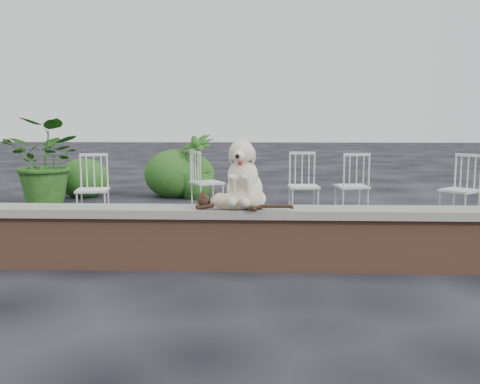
{
  "coord_description": "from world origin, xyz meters",
  "views": [
    {
      "loc": [
        -0.05,
        -4.86,
        1.38
      ],
      "look_at": [
        -0.25,
        0.2,
        0.7
      ],
      "focal_mm": 39.54,
      "sensor_mm": 36.0,
      "label": 1
    }
  ],
  "objects_px": {
    "chair_d": "(460,189)",
    "chair_b": "(304,185)",
    "dog": "(245,173)",
    "chair_e": "(207,181)",
    "potted_plant_b": "(196,167)",
    "potted_plant_a": "(48,161)",
    "chair_c": "(352,185)",
    "cat": "(235,200)",
    "chair_a": "(93,189)"
  },
  "relations": [
    {
      "from": "chair_e",
      "to": "potted_plant_b",
      "type": "distance_m",
      "value": 1.46
    },
    {
      "from": "chair_d",
      "to": "chair_b",
      "type": "height_order",
      "value": "same"
    },
    {
      "from": "potted_plant_a",
      "to": "potted_plant_b",
      "type": "xyz_separation_m",
      "value": [
        2.4,
        0.72,
        -0.14
      ]
    },
    {
      "from": "dog",
      "to": "chair_d",
      "type": "distance_m",
      "value": 3.67
    },
    {
      "from": "dog",
      "to": "chair_e",
      "type": "bearing_deg",
      "value": 112.53
    },
    {
      "from": "chair_a",
      "to": "chair_c",
      "type": "distance_m",
      "value": 3.63
    },
    {
      "from": "chair_a",
      "to": "chair_c",
      "type": "xyz_separation_m",
      "value": [
        3.58,
        0.56,
        0.0
      ]
    },
    {
      "from": "chair_d",
      "to": "potted_plant_b",
      "type": "bearing_deg",
      "value": -160.97
    },
    {
      "from": "chair_e",
      "to": "chair_b",
      "type": "xyz_separation_m",
      "value": [
        1.43,
        -0.44,
        0.0
      ]
    },
    {
      "from": "chair_a",
      "to": "chair_b",
      "type": "relative_size",
      "value": 1.0
    },
    {
      "from": "dog",
      "to": "chair_d",
      "type": "xyz_separation_m",
      "value": [
        2.84,
        2.29,
        -0.43
      ]
    },
    {
      "from": "chair_c",
      "to": "potted_plant_a",
      "type": "height_order",
      "value": "potted_plant_a"
    },
    {
      "from": "chair_e",
      "to": "chair_d",
      "type": "relative_size",
      "value": 1.0
    },
    {
      "from": "dog",
      "to": "chair_b",
      "type": "relative_size",
      "value": 0.69
    },
    {
      "from": "cat",
      "to": "chair_e",
      "type": "relative_size",
      "value": 1.1
    },
    {
      "from": "cat",
      "to": "chair_a",
      "type": "xyz_separation_m",
      "value": [
        -2.05,
        2.27,
        -0.2
      ]
    },
    {
      "from": "chair_e",
      "to": "chair_c",
      "type": "distance_m",
      "value": 2.16
    },
    {
      "from": "chair_e",
      "to": "chair_d",
      "type": "distance_m",
      "value": 3.59
    },
    {
      "from": "chair_a",
      "to": "potted_plant_a",
      "type": "distance_m",
      "value": 2.09
    },
    {
      "from": "chair_b",
      "to": "potted_plant_b",
      "type": "xyz_separation_m",
      "value": [
        -1.77,
        1.85,
        0.1
      ]
    },
    {
      "from": "chair_d",
      "to": "chair_c",
      "type": "distance_m",
      "value": 1.44
    },
    {
      "from": "chair_e",
      "to": "potted_plant_a",
      "type": "relative_size",
      "value": 0.65
    },
    {
      "from": "chair_b",
      "to": "chair_a",
      "type": "bearing_deg",
      "value": -173.19
    },
    {
      "from": "cat",
      "to": "potted_plant_b",
      "type": "height_order",
      "value": "potted_plant_b"
    },
    {
      "from": "cat",
      "to": "chair_d",
      "type": "height_order",
      "value": "chair_d"
    },
    {
      "from": "dog",
      "to": "potted_plant_a",
      "type": "height_order",
      "value": "potted_plant_a"
    },
    {
      "from": "cat",
      "to": "chair_a",
      "type": "height_order",
      "value": "chair_a"
    },
    {
      "from": "chair_a",
      "to": "potted_plant_b",
      "type": "xyz_separation_m",
      "value": [
        1.12,
        2.36,
        0.1
      ]
    },
    {
      "from": "chair_e",
      "to": "chair_c",
      "type": "bearing_deg",
      "value": -130.02
    },
    {
      "from": "dog",
      "to": "chair_c",
      "type": "bearing_deg",
      "value": 71.77
    },
    {
      "from": "chair_b",
      "to": "chair_c",
      "type": "distance_m",
      "value": 0.69
    },
    {
      "from": "chair_b",
      "to": "potted_plant_b",
      "type": "bearing_deg",
      "value": 130.55
    },
    {
      "from": "cat",
      "to": "chair_b",
      "type": "bearing_deg",
      "value": 83.39
    },
    {
      "from": "chair_e",
      "to": "potted_plant_a",
      "type": "distance_m",
      "value": 2.83
    },
    {
      "from": "chair_d",
      "to": "potted_plant_a",
      "type": "distance_m",
      "value": 6.42
    },
    {
      "from": "potted_plant_b",
      "to": "chair_b",
      "type": "bearing_deg",
      "value": -46.19
    },
    {
      "from": "dog",
      "to": "potted_plant_b",
      "type": "bearing_deg",
      "value": 112.95
    },
    {
      "from": "cat",
      "to": "chair_c",
      "type": "bearing_deg",
      "value": 71.8
    },
    {
      "from": "chair_a",
      "to": "chair_e",
      "type": "bearing_deg",
      "value": 23.8
    },
    {
      "from": "dog",
      "to": "chair_c",
      "type": "xyz_separation_m",
      "value": [
        1.45,
        2.68,
        -0.43
      ]
    },
    {
      "from": "chair_b",
      "to": "dog",
      "type": "bearing_deg",
      "value": -109.43
    },
    {
      "from": "cat",
      "to": "chair_c",
      "type": "xyz_separation_m",
      "value": [
        1.53,
        2.83,
        -0.2
      ]
    },
    {
      "from": "cat",
      "to": "potted_plant_a",
      "type": "relative_size",
      "value": 0.72
    },
    {
      "from": "chair_e",
      "to": "chair_c",
      "type": "xyz_separation_m",
      "value": [
        2.12,
        -0.39,
        0.0
      ]
    },
    {
      "from": "dog",
      "to": "chair_e",
      "type": "distance_m",
      "value": 3.17
    },
    {
      "from": "cat",
      "to": "chair_d",
      "type": "xyz_separation_m",
      "value": [
        2.92,
        2.44,
        -0.2
      ]
    },
    {
      "from": "cat",
      "to": "chair_c",
      "type": "relative_size",
      "value": 1.1
    },
    {
      "from": "chair_a",
      "to": "potted_plant_a",
      "type": "bearing_deg",
      "value": 118.63
    },
    {
      "from": "dog",
      "to": "chair_b",
      "type": "distance_m",
      "value": 2.78
    },
    {
      "from": "potted_plant_a",
      "to": "chair_c",
      "type": "bearing_deg",
      "value": -12.5
    }
  ]
}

